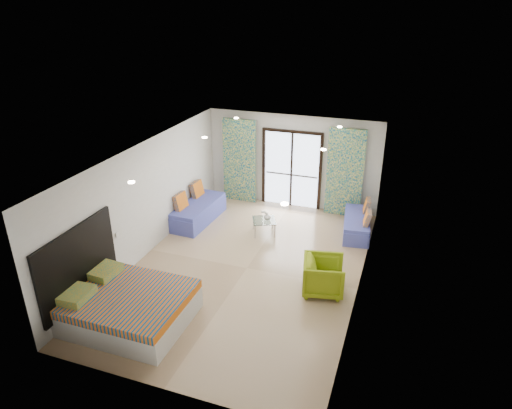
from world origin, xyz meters
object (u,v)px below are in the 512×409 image
(coffee_table, at_px, (264,221))
(armchair, at_px, (324,274))
(bed, at_px, (127,306))
(daybed_left, at_px, (198,211))
(daybed_right, at_px, (357,224))

(coffee_table, xyz_separation_m, armchair, (1.99, -2.06, 0.08))
(coffee_table, bearing_deg, bed, -107.20)
(daybed_left, bearing_deg, bed, -78.94)
(daybed_left, height_order, armchair, daybed_left)
(bed, relative_size, daybed_left, 1.12)
(bed, distance_m, daybed_left, 4.37)
(daybed_left, height_order, coffee_table, daybed_left)
(armchair, bearing_deg, daybed_right, -18.05)
(bed, relative_size, armchair, 2.62)
(bed, bearing_deg, armchair, 33.26)
(daybed_left, distance_m, coffee_table, 1.95)
(daybed_left, bearing_deg, daybed_right, 12.53)
(daybed_left, xyz_separation_m, coffee_table, (1.95, -0.10, 0.04))
(armchair, bearing_deg, coffee_table, 31.77)
(bed, height_order, coffee_table, bed)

